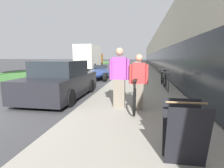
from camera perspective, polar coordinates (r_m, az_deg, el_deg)
sidewalk_slab at (r=24.95m, az=9.30°, el=5.13°), size 3.61×70.00×0.15m
storefront_facade at (r=33.59m, az=21.38°, el=9.58°), size 10.01×70.00×4.84m
lawn_strip at (r=31.06m, az=-11.87°, el=5.67°), size 5.61×70.00×0.03m
tandem_bicycle at (r=5.42m, az=7.71°, el=-3.22°), size 0.52×2.49×0.92m
person_rider at (r=5.04m, az=8.63°, el=0.58°), size 0.54×0.21×1.59m
person_bystander at (r=5.19m, az=2.43°, el=1.98°), size 0.61×0.24×1.78m
bike_rack_hoop at (r=8.04m, az=17.72°, el=1.27°), size 0.05×0.60×0.84m
cruiser_bike_nearest at (r=9.59m, az=16.41°, el=1.65°), size 0.52×1.81×0.87m
sandwich_board_sign at (r=2.80m, az=22.54°, el=-14.30°), size 0.56×0.56×0.90m
parked_sedan_curbside at (r=7.44m, az=-16.30°, el=0.97°), size 1.97×4.15×1.51m
vintage_roadster_curbside at (r=13.14m, az=-4.30°, el=3.56°), size 1.67×4.16×1.03m
moving_truck at (r=23.80m, az=-7.31°, el=8.60°), size 2.34×6.62×3.12m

